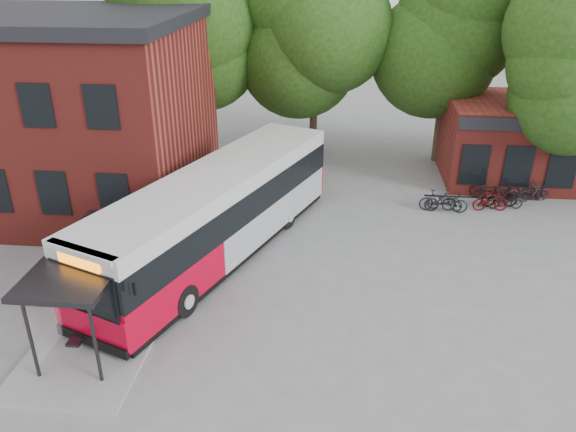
# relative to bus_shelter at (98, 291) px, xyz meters

# --- Properties ---
(ground) EXTENTS (100.00, 100.00, 0.00)m
(ground) POSITION_rel_bus_shelter_xyz_m (4.50, 1.00, -1.45)
(ground) COLOR slate
(bus_shelter) EXTENTS (3.60, 7.00, 2.90)m
(bus_shelter) POSITION_rel_bus_shelter_xyz_m (0.00, 0.00, 0.00)
(bus_shelter) COLOR #252528
(bus_shelter) RESTS_ON ground
(bike_rail) EXTENTS (5.20, 0.10, 0.38)m
(bike_rail) POSITION_rel_bus_shelter_xyz_m (13.78, 11.00, -1.26)
(bike_rail) COLOR #252528
(bike_rail) RESTS_ON ground
(tree_0) EXTENTS (7.92, 7.92, 11.00)m
(tree_0) POSITION_rel_bus_shelter_xyz_m (-1.50, 17.00, 4.05)
(tree_0) COLOR #1D3F10
(tree_0) RESTS_ON ground
(tree_1) EXTENTS (7.92, 7.92, 10.40)m
(tree_1) POSITION_rel_bus_shelter_xyz_m (5.50, 18.00, 3.75)
(tree_1) COLOR #1D3F10
(tree_1) RESTS_ON ground
(tree_2) EXTENTS (7.92, 7.92, 11.00)m
(tree_2) POSITION_rel_bus_shelter_xyz_m (12.50, 17.00, 4.05)
(tree_2) COLOR #1D3F10
(tree_2) RESTS_ON ground
(tree_3) EXTENTS (7.04, 7.04, 9.28)m
(tree_3) POSITION_rel_bus_shelter_xyz_m (17.50, 13.00, 3.19)
(tree_3) COLOR #1D3F10
(tree_3) RESTS_ON ground
(city_bus) EXTENTS (7.67, 13.62, 3.43)m
(city_bus) POSITION_rel_bus_shelter_xyz_m (2.63, 5.09, 0.27)
(city_bus) COLOR red
(city_bus) RESTS_ON ground
(bicycle_0) EXTENTS (1.62, 0.79, 0.81)m
(bicycle_0) POSITION_rel_bus_shelter_xyz_m (12.01, 10.21, -1.04)
(bicycle_0) COLOR black
(bicycle_0) RESTS_ON ground
(bicycle_1) EXTENTS (1.72, 0.57, 1.02)m
(bicycle_1) POSITION_rel_bus_shelter_xyz_m (11.67, 10.12, -0.94)
(bicycle_1) COLOR black
(bicycle_1) RESTS_ON ground
(bicycle_2) EXTENTS (1.94, 0.77, 1.00)m
(bicycle_2) POSITION_rel_bus_shelter_xyz_m (12.02, 10.00, -0.95)
(bicycle_2) COLOR black
(bicycle_2) RESTS_ON ground
(bicycle_3) EXTENTS (1.62, 0.55, 0.96)m
(bicycle_3) POSITION_rel_bus_shelter_xyz_m (14.06, 10.32, -0.97)
(bicycle_3) COLOR #490B0C
(bicycle_3) RESTS_ON ground
(bicycle_4) EXTENTS (1.94, 1.26, 0.97)m
(bicycle_4) POSITION_rel_bus_shelter_xyz_m (14.30, 11.69, -0.97)
(bicycle_4) COLOR black
(bicycle_4) RESTS_ON ground
(bicycle_5) EXTENTS (1.77, 0.71, 1.03)m
(bicycle_5) POSITION_rel_bus_shelter_xyz_m (14.56, 10.79, -0.93)
(bicycle_5) COLOR black
(bicycle_5) RESTS_ON ground
(bicycle_6) EXTENTS (1.63, 0.70, 0.83)m
(bicycle_6) POSITION_rel_bus_shelter_xyz_m (14.80, 10.62, -1.03)
(bicycle_6) COLOR black
(bicycle_6) RESTS_ON ground
(bicycle_7) EXTENTS (1.62, 0.88, 0.94)m
(bicycle_7) POSITION_rel_bus_shelter_xyz_m (16.35, 11.61, -0.98)
(bicycle_7) COLOR black
(bicycle_7) RESTS_ON ground
(bicycle_extra_0) EXTENTS (1.84, 0.97, 0.92)m
(bicycle_extra_0) POSITION_rel_bus_shelter_xyz_m (15.92, 11.67, -0.99)
(bicycle_extra_0) COLOR #22222B
(bicycle_extra_0) RESTS_ON ground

